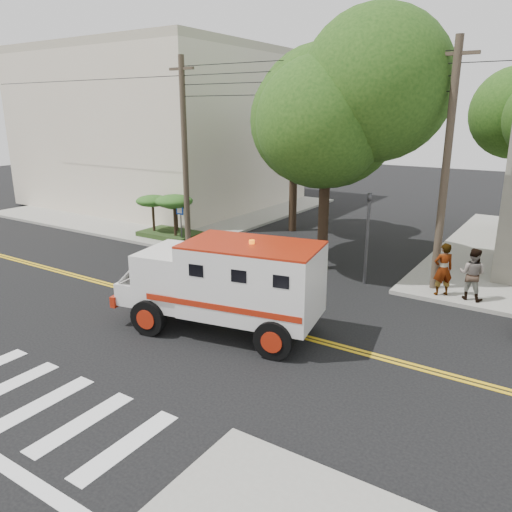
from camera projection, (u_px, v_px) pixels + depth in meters
The scene contains 13 objects.
ground at pixel (199, 309), 17.18m from camera, with size 100.00×100.00×0.00m, color black.
sidewalk_nw at pixel (172, 207), 35.09m from camera, with size 17.00×17.00×0.15m, color gray.
building_left at pixel (162, 131), 35.92m from camera, with size 16.00×14.00×10.00m, color beige.
utility_pole_left at pixel (185, 156), 23.68m from camera, with size 0.28×0.28×9.00m, color #382D23.
utility_pole_right at pixel (445, 172), 17.61m from camera, with size 0.28×0.28×9.00m, color #382D23.
tree_main at pixel (335, 94), 19.14m from camera, with size 6.08×5.70×9.85m.
tree_left at pixel (298, 127), 26.46m from camera, with size 4.48×4.20×7.70m.
traffic_signal at pixel (368, 229), 19.08m from camera, with size 0.15×0.18×3.60m.
accessibility_sign at pixel (181, 218), 25.01m from camera, with size 0.45×0.10×2.02m.
palm_planter at pixel (168, 209), 25.94m from camera, with size 3.52×2.63×2.36m.
armored_truck at pixel (227, 281), 15.02m from camera, with size 6.65×3.50×2.88m.
pedestrian_a at pixel (443, 269), 17.84m from camera, with size 0.71×0.46×1.93m, color gray.
pedestrian_b at pixel (472, 274), 17.43m from camera, with size 0.91×0.71×1.86m, color gray.
Camera 1 is at (10.35, -12.33, 6.58)m, focal length 35.00 mm.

